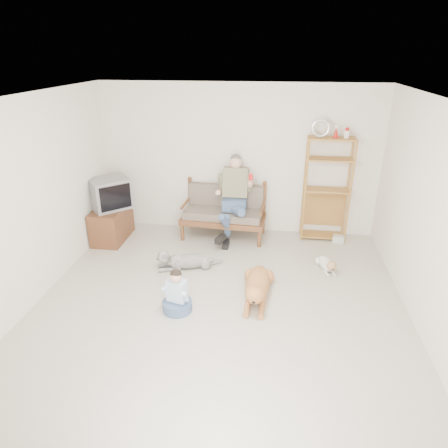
# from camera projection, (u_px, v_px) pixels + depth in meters

# --- Properties ---
(floor) EXTENTS (5.50, 5.50, 0.00)m
(floor) POSITION_uv_depth(u_px,v_px,m) (217.00, 314.00, 5.25)
(floor) COLOR beige
(floor) RESTS_ON ground
(ceiling) EXTENTS (5.50, 5.50, 0.00)m
(ceiling) POSITION_uv_depth(u_px,v_px,m) (216.00, 101.00, 4.17)
(ceiling) COLOR silver
(ceiling) RESTS_ON ground
(wall_back) EXTENTS (5.00, 0.00, 5.00)m
(wall_back) POSITION_uv_depth(u_px,v_px,m) (239.00, 160.00, 7.21)
(wall_back) COLOR silver
(wall_back) RESTS_ON ground
(wall_front) EXTENTS (5.00, 0.00, 5.00)m
(wall_front) POSITION_uv_depth(u_px,v_px,m) (145.00, 411.00, 2.21)
(wall_front) COLOR silver
(wall_front) RESTS_ON ground
(wall_left) EXTENTS (0.00, 5.50, 5.50)m
(wall_left) POSITION_uv_depth(u_px,v_px,m) (20.00, 209.00, 5.00)
(wall_left) COLOR silver
(wall_left) RESTS_ON ground
(wall_right) EXTENTS (0.00, 5.50, 5.50)m
(wall_right) POSITION_uv_depth(u_px,v_px,m) (440.00, 231.00, 4.42)
(wall_right) COLOR silver
(wall_right) RESTS_ON ground
(loveseat) EXTENTS (1.54, 0.80, 0.95)m
(loveseat) POSITION_uv_depth(u_px,v_px,m) (224.00, 211.00, 7.29)
(loveseat) COLOR brown
(loveseat) RESTS_ON ground
(man) EXTENTS (0.58, 0.83, 1.35)m
(man) POSITION_uv_depth(u_px,v_px,m) (232.00, 204.00, 7.01)
(man) COLOR #44597C
(man) RESTS_ON loveseat
(etagere) EXTENTS (0.82, 0.36, 2.15)m
(etagere) POSITION_uv_depth(u_px,v_px,m) (327.00, 189.00, 7.00)
(etagere) COLOR #AC7836
(etagere) RESTS_ON ground
(book_stack) EXTENTS (0.22, 0.18, 0.13)m
(book_stack) POSITION_uv_depth(u_px,v_px,m) (338.00, 239.00, 7.18)
(book_stack) COLOR silver
(book_stack) RESTS_ON ground
(tv_stand) EXTENTS (0.51, 0.91, 0.60)m
(tv_stand) POSITION_uv_depth(u_px,v_px,m) (112.00, 224.00, 7.21)
(tv_stand) COLOR brown
(tv_stand) RESTS_ON ground
(crt_tv) EXTENTS (0.82, 0.82, 0.54)m
(crt_tv) POSITION_uv_depth(u_px,v_px,m) (110.00, 194.00, 7.00)
(crt_tv) COLOR slate
(crt_tv) RESTS_ON tv_stand
(wall_outlet) EXTENTS (0.12, 0.02, 0.08)m
(wall_outlet) POSITION_uv_depth(u_px,v_px,m) (174.00, 211.00, 7.76)
(wall_outlet) COLOR white
(wall_outlet) RESTS_ON ground
(golden_retriever) EXTENTS (0.37, 1.35, 0.41)m
(golden_retriever) POSITION_uv_depth(u_px,v_px,m) (257.00, 287.00, 5.54)
(golden_retriever) COLOR #BD7641
(golden_retriever) RESTS_ON ground
(shaggy_dog) EXTENTS (1.06, 0.47, 0.33)m
(shaggy_dog) POSITION_uv_depth(u_px,v_px,m) (184.00, 260.00, 6.30)
(shaggy_dog) COLOR silver
(shaggy_dog) RESTS_ON ground
(terrier) EXTENTS (0.29, 0.62, 0.24)m
(terrier) POSITION_uv_depth(u_px,v_px,m) (327.00, 265.00, 6.25)
(terrier) COLOR white
(terrier) RESTS_ON ground
(child) EXTENTS (0.39, 0.39, 0.62)m
(child) POSITION_uv_depth(u_px,v_px,m) (177.00, 296.00, 5.24)
(child) COLOR #44597C
(child) RESTS_ON ground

